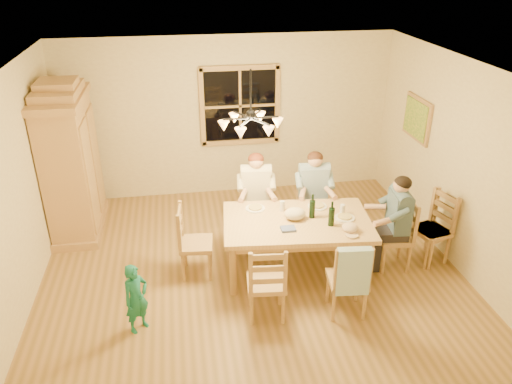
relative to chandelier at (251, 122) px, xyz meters
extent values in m
plane|color=brown|center=(0.00, 0.00, -2.08)|extent=(5.50, 5.50, 0.00)
cube|color=white|center=(0.00, 0.00, 0.62)|extent=(5.50, 5.00, 0.02)
cube|color=#C8B68D|center=(0.00, 2.50, -0.73)|extent=(5.50, 0.02, 2.70)
cube|color=#C8B68D|center=(-2.75, 0.00, -0.73)|extent=(0.02, 5.00, 2.70)
cube|color=#C8B68D|center=(2.75, 0.00, -0.73)|extent=(0.02, 5.00, 2.70)
cube|color=black|center=(0.20, 2.48, -0.53)|extent=(1.20, 0.03, 1.20)
cube|color=#AC7B4C|center=(0.20, 2.46, -0.53)|extent=(1.30, 0.06, 1.30)
cube|color=#A57B47|center=(2.72, 1.20, -0.48)|extent=(0.04, 0.78, 0.64)
cube|color=#1E6B2D|center=(2.69, 1.20, -0.48)|extent=(0.02, 0.68, 0.54)
cylinder|color=black|center=(0.00, 0.00, 0.36)|extent=(0.02, 0.02, 0.53)
sphere|color=black|center=(0.00, 0.00, 0.09)|extent=(0.12, 0.12, 0.12)
cylinder|color=black|center=(0.16, 0.00, 0.05)|extent=(0.34, 0.02, 0.02)
cone|color=#FFB259|center=(0.32, 0.00, -0.03)|extent=(0.13, 0.13, 0.12)
cylinder|color=black|center=(0.08, 0.14, 0.05)|extent=(0.19, 0.31, 0.02)
cone|color=#FFB259|center=(0.16, 0.28, -0.03)|extent=(0.13, 0.13, 0.12)
cylinder|color=black|center=(-0.08, 0.14, 0.05)|extent=(0.19, 0.31, 0.02)
cone|color=#FFB259|center=(-0.16, 0.28, -0.03)|extent=(0.13, 0.13, 0.12)
cylinder|color=black|center=(-0.16, 0.00, 0.05)|extent=(0.34, 0.02, 0.02)
cone|color=#FFB259|center=(-0.32, 0.00, -0.03)|extent=(0.13, 0.13, 0.12)
cylinder|color=black|center=(-0.08, -0.14, 0.05)|extent=(0.19, 0.31, 0.02)
cone|color=#FFB259|center=(-0.16, -0.28, -0.03)|extent=(0.13, 0.13, 0.12)
cylinder|color=black|center=(0.08, -0.14, 0.05)|extent=(0.19, 0.31, 0.02)
cone|color=#FFB259|center=(0.16, -0.28, -0.03)|extent=(0.13, 0.13, 0.12)
cube|color=#A57B47|center=(-2.43, 1.54, -1.08)|extent=(0.60, 1.30, 2.00)
cube|color=#A57B47|center=(-2.43, 1.54, -0.03)|extent=(0.66, 1.40, 0.10)
cube|color=#A57B47|center=(-2.43, 1.54, 0.07)|extent=(0.58, 1.00, 0.12)
cube|color=#A57B47|center=(-2.43, 1.54, 0.17)|extent=(0.52, 0.55, 0.10)
cube|color=#AC7B4C|center=(-2.12, 1.21, -1.08)|extent=(0.03, 0.55, 1.60)
cube|color=#AC7B4C|center=(-2.12, 1.87, -1.08)|extent=(0.03, 0.55, 1.60)
cube|color=#A57B47|center=(-2.43, 1.54, -2.02)|extent=(0.66, 1.40, 0.12)
cube|color=#AE844D|center=(0.59, -0.08, -1.35)|extent=(1.99, 1.33, 0.06)
cube|color=#AC7B4C|center=(0.59, -0.08, -1.43)|extent=(1.83, 1.17, 0.10)
cylinder|color=#AC7B4C|center=(-0.30, -0.47, -1.73)|extent=(0.09, 0.09, 0.70)
cylinder|color=#AC7B4C|center=(1.38, -0.64, -1.73)|extent=(0.09, 0.09, 0.70)
cylinder|color=#AC7B4C|center=(-0.21, 0.47, -1.73)|extent=(0.09, 0.09, 0.70)
cylinder|color=#AC7B4C|center=(1.47, 0.31, -1.73)|extent=(0.09, 0.09, 0.70)
cube|color=#AC7B4C|center=(0.20, 0.85, -1.63)|extent=(0.48, 0.46, 0.06)
cube|color=#AC7B4C|center=(0.20, 0.85, -1.36)|extent=(0.38, 0.09, 0.54)
cube|color=#AC7B4C|center=(1.04, 0.77, -1.63)|extent=(0.48, 0.46, 0.06)
cube|color=#AC7B4C|center=(1.04, 0.77, -1.36)|extent=(0.38, 0.09, 0.54)
cube|color=#AC7B4C|center=(0.03, -0.92, -1.63)|extent=(0.48, 0.46, 0.06)
cube|color=#AC7B4C|center=(0.03, -0.92, -1.36)|extent=(0.38, 0.09, 0.54)
cube|color=#AC7B4C|center=(0.97, -1.02, -1.63)|extent=(0.48, 0.46, 0.06)
cube|color=#AC7B4C|center=(0.97, -1.02, -1.36)|extent=(0.38, 0.09, 0.54)
cube|color=#AC7B4C|center=(-0.72, 0.05, -1.63)|extent=(0.46, 0.48, 0.06)
cube|color=#AC7B4C|center=(-0.72, 0.05, -1.36)|extent=(0.09, 0.38, 0.54)
cube|color=#AC7B4C|center=(1.89, -0.21, -1.63)|extent=(0.46, 0.48, 0.06)
cube|color=#AC7B4C|center=(1.89, -0.21, -1.36)|extent=(0.09, 0.38, 0.54)
cube|color=beige|center=(0.20, 0.85, -1.24)|extent=(0.42, 0.26, 0.52)
cube|color=#262328|center=(0.20, 0.85, -1.55)|extent=(0.42, 0.45, 0.14)
sphere|color=tan|center=(0.20, 0.85, -0.86)|extent=(0.21, 0.21, 0.21)
ellipsoid|color=#592614|center=(0.20, 0.85, -0.83)|extent=(0.22, 0.22, 0.17)
cube|color=#2D577B|center=(1.04, 0.77, -1.24)|extent=(0.42, 0.26, 0.52)
cube|color=#262328|center=(1.04, 0.77, -1.55)|extent=(0.42, 0.45, 0.14)
sphere|color=tan|center=(1.04, 0.77, -0.86)|extent=(0.21, 0.21, 0.21)
ellipsoid|color=#381E11|center=(1.04, 0.77, -0.83)|extent=(0.22, 0.22, 0.17)
cube|color=#455C6E|center=(1.89, -0.21, -1.24)|extent=(0.26, 0.42, 0.52)
cube|color=#262328|center=(1.89, -0.21, -1.55)|extent=(0.45, 0.42, 0.14)
sphere|color=tan|center=(1.89, -0.21, -0.86)|extent=(0.21, 0.21, 0.21)
ellipsoid|color=black|center=(1.89, -0.21, -0.83)|extent=(0.22, 0.22, 0.17)
cube|color=#93B6C8|center=(0.95, -1.20, -1.38)|extent=(0.39, 0.14, 0.58)
cylinder|color=black|center=(0.79, -0.04, -1.15)|extent=(0.08, 0.08, 0.33)
cylinder|color=black|center=(0.97, -0.28, -1.15)|extent=(0.08, 0.08, 0.33)
cylinder|color=white|center=(0.10, 0.30, -1.31)|extent=(0.26, 0.26, 0.02)
cylinder|color=white|center=(0.94, 0.23, -1.31)|extent=(0.26, 0.26, 0.02)
cylinder|color=white|center=(1.20, -0.14, -1.31)|extent=(0.26, 0.26, 0.02)
cylinder|color=silver|center=(0.45, 0.20, -1.25)|extent=(0.06, 0.06, 0.14)
cylinder|color=silver|center=(1.20, -0.02, -1.25)|extent=(0.06, 0.06, 0.14)
ellipsoid|color=#CDAC88|center=(1.16, -0.47, -1.26)|extent=(0.20, 0.20, 0.11)
cube|color=#4D5A8E|center=(0.41, -0.31, -1.30)|extent=(0.19, 0.16, 0.03)
ellipsoid|color=#BDAD89|center=(0.56, -0.05, -1.24)|extent=(0.28, 0.22, 0.15)
imported|color=#197161|center=(-1.44, -0.93, -1.65)|extent=(0.37, 0.35, 0.85)
cube|color=#AC7B4C|center=(2.45, -0.14, -1.63)|extent=(0.50, 0.52, 0.06)
cube|color=#AC7B4C|center=(2.45, -0.14, -1.36)|extent=(0.13, 0.38, 0.54)
cube|color=#AC7B4C|center=(2.45, -0.15, -1.63)|extent=(0.55, 0.57, 0.06)
cube|color=#AC7B4C|center=(2.45, -0.15, -1.36)|extent=(0.19, 0.37, 0.54)
camera|label=1|loc=(-0.85, -5.52, 1.84)|focal=35.00mm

